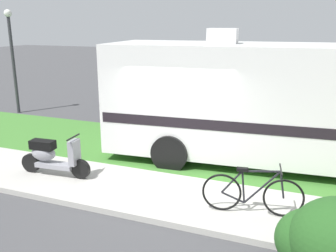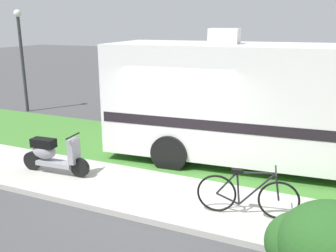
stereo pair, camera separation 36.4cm
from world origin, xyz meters
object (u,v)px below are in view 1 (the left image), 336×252
bicycle (252,193)px  pickup_truck_near (210,91)px  motorhome_rv (274,100)px  street_lamp_post (12,51)px  scooter (52,156)px

bicycle → pickup_truck_near: size_ratio=0.31×
motorhome_rv → street_lamp_post: size_ratio=2.06×
motorhome_rv → bicycle: 3.18m
motorhome_rv → scooter: bearing=-147.8°
motorhome_rv → street_lamp_post: bearing=168.6°
street_lamp_post → bicycle: bearing=-26.6°
pickup_truck_near → street_lamp_post: street_lamp_post is taller
motorhome_rv → scooter: 5.40m
pickup_truck_near → motorhome_rv: bearing=-56.8°
street_lamp_post → motorhome_rv: bearing=-11.4°
street_lamp_post → scooter: bearing=-41.5°
bicycle → street_lamp_post: (-9.95, 4.97, 1.90)m
bicycle → pickup_truck_near: 7.60m
motorhome_rv → scooter: (-4.48, -2.82, -1.07)m
scooter → bicycle: size_ratio=0.97×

